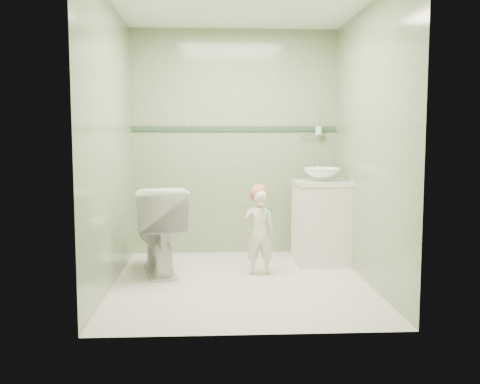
{
  "coord_description": "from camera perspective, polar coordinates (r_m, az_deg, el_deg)",
  "views": [
    {
      "loc": [
        -0.25,
        -4.64,
        1.28
      ],
      "look_at": [
        0.0,
        0.15,
        0.78
      ],
      "focal_mm": 40.82,
      "sensor_mm": 36.0,
      "label": 1
    }
  ],
  "objects": [
    {
      "name": "faucet",
      "position": [
        5.64,
        8.17,
        2.79
      ],
      "size": [
        0.03,
        0.13,
        0.18
      ],
      "color": "silver",
      "rests_on": "counter"
    },
    {
      "name": "room_shell",
      "position": [
        4.65,
        0.1,
        4.96
      ],
      "size": [
        2.5,
        2.54,
        2.4
      ],
      "color": "gray",
      "rests_on": "ground"
    },
    {
      "name": "teal_toothbrush",
      "position": [
        4.87,
        3.02,
        -1.77
      ],
      "size": [
        0.11,
        0.13,
        0.08
      ],
      "color": "#179278",
      "rests_on": "toddler"
    },
    {
      "name": "toddler",
      "position": [
        5.03,
        2.01,
        -4.24
      ],
      "size": [
        0.29,
        0.19,
        0.78
      ],
      "primitive_type": "imported",
      "rotation": [
        0.0,
        0.0,
        3.14
      ],
      "color": "beige",
      "rests_on": "ground"
    },
    {
      "name": "basin",
      "position": [
        5.46,
        8.53,
        1.84
      ],
      "size": [
        0.37,
        0.37,
        0.13
      ],
      "primitive_type": "imported",
      "color": "white",
      "rests_on": "counter"
    },
    {
      "name": "hair_cap",
      "position": [
        5.0,
        2.0,
        -0.18
      ],
      "size": [
        0.17,
        0.17,
        0.17
      ],
      "primitive_type": "sphere",
      "color": "#C16650",
      "rests_on": "toddler"
    },
    {
      "name": "trim_stripe",
      "position": [
        5.88,
        -0.56,
        6.64
      ],
      "size": [
        2.2,
        0.02,
        0.05
      ],
      "primitive_type": "cube",
      "color": "#304D34",
      "rests_on": "room_shell"
    },
    {
      "name": "toilet",
      "position": [
        5.12,
        -8.46,
        -3.91
      ],
      "size": [
        0.61,
        0.88,
        0.82
      ],
      "primitive_type": "imported",
      "rotation": [
        0.0,
        0.0,
        3.34
      ],
      "color": "white",
      "rests_on": "ground"
    },
    {
      "name": "counter",
      "position": [
        5.47,
        8.52,
        0.96
      ],
      "size": [
        0.54,
        0.52,
        0.04
      ],
      "primitive_type": "cube",
      "color": "white",
      "rests_on": "vanity"
    },
    {
      "name": "cup_holder",
      "position": [
        5.93,
        8.17,
        6.36
      ],
      "size": [
        0.26,
        0.07,
        0.21
      ],
      "color": "silver",
      "rests_on": "room_shell"
    },
    {
      "name": "ground",
      "position": [
        4.82,
        0.09,
        -9.45
      ],
      "size": [
        2.5,
        2.5,
        0.0
      ],
      "primitive_type": "plane",
      "color": "silver",
      "rests_on": "ground"
    },
    {
      "name": "vanity",
      "position": [
        5.52,
        8.45,
        -3.28
      ],
      "size": [
        0.52,
        0.5,
        0.8
      ],
      "primitive_type": "cube",
      "color": "white",
      "rests_on": "ground"
    }
  ]
}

